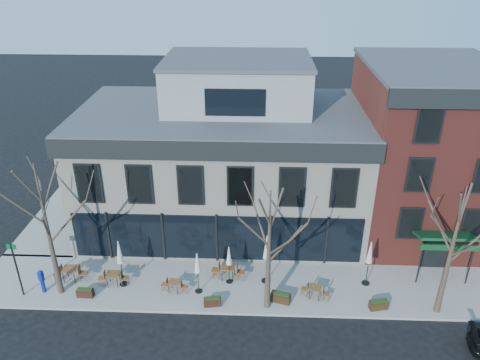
{
  "coord_description": "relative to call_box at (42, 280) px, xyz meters",
  "views": [
    {
      "loc": [
        2.33,
        -23.32,
        17.53
      ],
      "look_at": [
        1.31,
        2.0,
        4.75
      ],
      "focal_mm": 35.0,
      "sensor_mm": 36.0,
      "label": 1
    }
  ],
  "objects": [
    {
      "name": "call_box",
      "position": [
        0.0,
        0.0,
        0.0
      ],
      "size": [
        0.3,
        0.3,
        1.5
      ],
      "color": "#0B2298",
      "rests_on": "sidewalk_front"
    },
    {
      "name": "planter_1",
      "position": [
        9.52,
        -0.75,
        -0.54
      ],
      "size": [
        0.96,
        0.51,
        0.51
      ],
      "color": "black",
      "rests_on": "sidewalk_front"
    },
    {
      "name": "planter_2",
      "position": [
        13.2,
        -0.3,
        -0.5
      ],
      "size": [
        1.13,
        0.7,
        0.59
      ],
      "color": "black",
      "rests_on": "sidewalk_front"
    },
    {
      "name": "umbrella_2",
      "position": [
        10.31,
        1.23,
        0.93
      ],
      "size": [
        0.39,
        0.39,
        2.44
      ],
      "color": "black",
      "rests_on": "sidewalk_front"
    },
    {
      "name": "umbrella_4",
      "position": [
        18.13,
        1.4,
        1.24
      ],
      "size": [
        0.46,
        0.46,
        2.87
      ],
      "color": "black",
      "rests_on": "sidewalk_front"
    },
    {
      "name": "sidewalk_front",
      "position": [
        12.71,
        1.05,
        -0.87
      ],
      "size": [
        33.5,
        4.7,
        0.15
      ],
      "primitive_type": "cube",
      "color": "gray",
      "rests_on": "ground"
    },
    {
      "name": "cafe_set_0",
      "position": [
        1.17,
        1.06,
        -0.27
      ],
      "size": [
        1.94,
        0.8,
        1.02
      ],
      "color": "brown",
      "rests_on": "sidewalk_front"
    },
    {
      "name": "planter_3",
      "position": [
        18.39,
        -0.65,
        -0.52
      ],
      "size": [
        1.04,
        0.6,
        0.55
      ],
      "color": "#322310",
      "rests_on": "sidewalk_front"
    },
    {
      "name": "umbrella_3",
      "position": [
        12.41,
        1.38,
        1.42
      ],
      "size": [
        0.5,
        0.5,
        3.14
      ],
      "color": "black",
      "rests_on": "sidewalk_front"
    },
    {
      "name": "red_brick_building",
      "position": [
        22.46,
        8.18,
        4.69
      ],
      "size": [
        8.2,
        11.78,
        11.18
      ],
      "color": "maroon",
      "rests_on": "ground"
    },
    {
      "name": "planter_0",
      "position": [
        2.45,
        -0.3,
        -0.54
      ],
      "size": [
        0.93,
        0.4,
        0.51
      ],
      "color": "black",
      "rests_on": "sidewalk_front"
    },
    {
      "name": "tree_mid",
      "position": [
        12.47,
        -0.71,
        2.85
      ],
      "size": [
        3.5,
        3.55,
        7.04
      ],
      "color": "#382B21",
      "rests_on": "sidewalk_front"
    },
    {
      "name": "sign_pole",
      "position": [
        -1.04,
        -0.3,
        1.13
      ],
      "size": [
        0.5,
        0.1,
        3.4
      ],
      "color": "black",
      "rests_on": "sidewalk_front"
    },
    {
      "name": "cafe_set_4",
      "position": [
        15.1,
        0.12,
        -0.36
      ],
      "size": [
        1.65,
        0.88,
        0.85
      ],
      "color": "brown",
      "rests_on": "sidewalk_front"
    },
    {
      "name": "sidewalk_side",
      "position": [
        -1.79,
        9.2,
        -0.87
      ],
      "size": [
        4.5,
        12.0,
        0.15
      ],
      "primitive_type": "cube",
      "color": "gray",
      "rests_on": "ground"
    },
    {
      "name": "cafe_set_1",
      "position": [
        3.73,
        0.77,
        -0.32
      ],
      "size": [
        1.76,
        0.74,
        0.92
      ],
      "color": "brown",
      "rests_on": "sidewalk_front"
    },
    {
      "name": "tree_corner",
      "position": [
        0.97,
        -0.01,
        3.31
      ],
      "size": [
        3.93,
        3.98,
        7.92
      ],
      "color": "#382B21",
      "rests_on": "sidewalk_front"
    },
    {
      "name": "ground",
      "position": [
        9.46,
        3.2,
        -0.94
      ],
      "size": [
        120.0,
        120.0,
        0.0
      ],
      "primitive_type": "plane",
      "color": "black",
      "rests_on": "ground"
    },
    {
      "name": "corner_building",
      "position": [
        9.53,
        8.27,
        3.78
      ],
      "size": [
        18.39,
        10.39,
        11.1
      ],
      "color": "silver",
      "rests_on": "ground"
    },
    {
      "name": "cafe_set_2",
      "position": [
        7.3,
        0.32,
        -0.37
      ],
      "size": [
        1.57,
        0.7,
        0.81
      ],
      "color": "brown",
      "rests_on": "sidewalk_front"
    },
    {
      "name": "umbrella_1",
      "position": [
        8.65,
        0.33,
        1.05
      ],
      "size": [
        0.42,
        0.42,
        2.61
      ],
      "color": "black",
      "rests_on": "sidewalk_front"
    },
    {
      "name": "cafe_set_3",
      "position": [
        10.23,
        1.59,
        -0.26
      ],
      "size": [
        1.99,
        0.86,
        1.03
      ],
      "color": "brown",
      "rests_on": "sidewalk_front"
    },
    {
      "name": "tree_right",
      "position": [
        21.47,
        -0.71,
        3.08
      ],
      "size": [
        3.72,
        3.77,
        7.48
      ],
      "color": "#382B21",
      "rests_on": "sidewalk_front"
    },
    {
      "name": "umbrella_0",
      "position": [
        4.29,
        0.77,
        1.3
      ],
      "size": [
        0.47,
        0.47,
        2.97
      ],
      "color": "black",
      "rests_on": "sidewalk_front"
    }
  ]
}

